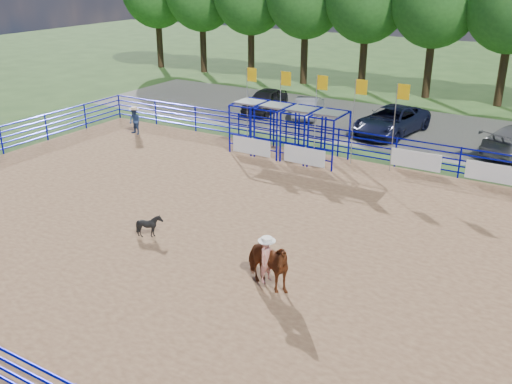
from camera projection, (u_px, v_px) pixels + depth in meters
ground at (229, 230)px, 21.24m from camera, size 120.00×120.00×0.00m
arena_dirt at (229, 230)px, 21.24m from camera, size 30.00×20.00×0.02m
gravel_strip at (384, 125)px, 34.72m from camera, size 40.00×10.00×0.01m
horse_and_rider at (267, 261)px, 17.13m from camera, size 2.14×1.40×2.41m
calf at (150, 226)px, 20.53m from camera, size 0.94×0.88×0.87m
spectator_cowboy at (135, 121)px, 32.63m from camera, size 0.81×0.67×1.57m
car_a at (265, 101)px, 37.47m from camera, size 2.23×4.62×1.52m
car_b at (309, 107)px, 36.31m from camera, size 2.45×4.29×1.34m
car_c at (391, 121)px, 32.71m from camera, size 3.48×5.99×1.57m
perimeter_fence at (229, 212)px, 20.96m from camera, size 30.10×20.10×1.50m
chute_assembly at (295, 133)px, 28.68m from camera, size 19.32×2.41×4.20m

